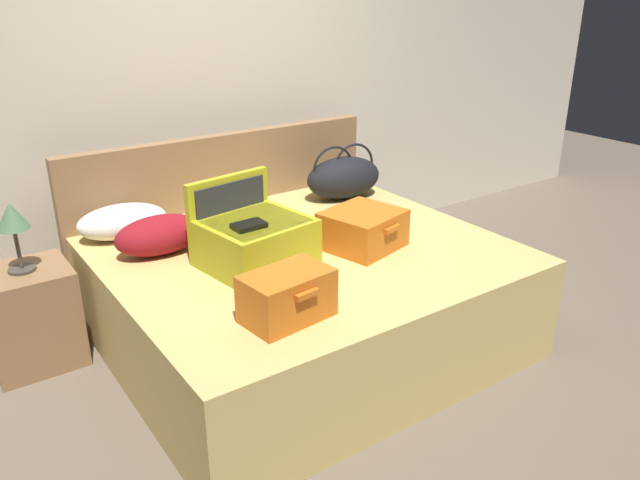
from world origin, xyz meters
The scene contains 12 objects.
ground_plane centered at (0.00, 0.00, 0.00)m, with size 12.00×12.00×0.00m, color #6B5B4C.
back_wall centered at (0.00, 1.65, 1.30)m, with size 8.00×0.10×2.60m, color beige.
bed centered at (0.00, 0.40, 0.28)m, with size 2.04×1.80×0.57m, color tan.
headboard centered at (0.00, 1.34, 0.51)m, with size 2.08×0.08×1.02m, color olive.
hard_case_large centered at (-0.32, 0.38, 0.71)m, with size 0.55×0.53×0.43m.
hard_case_medium centered at (0.27, 0.25, 0.67)m, with size 0.46×0.43×0.20m.
hard_case_small centered at (-0.48, -0.17, 0.67)m, with size 0.40×0.29×0.21m.
duffel_bag centered at (0.69, 0.98, 0.71)m, with size 0.55×0.35×0.36m.
pillow_near_headboard centered at (-0.66, 0.80, 0.67)m, with size 0.47×0.25×0.21m, color maroon.
pillow_center_head centered at (-0.74, 1.13, 0.66)m, with size 0.49×0.28×0.19m, color white.
nightstand centered at (-1.30, 1.05, 0.27)m, with size 0.44×0.40×0.54m, color olive.
table_lamp centered at (-1.30, 1.05, 0.81)m, with size 0.16×0.16×0.36m.
Camera 1 is at (-1.70, -2.17, 1.89)m, focal length 35.06 mm.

